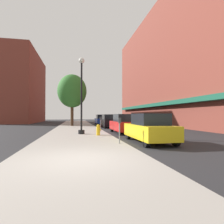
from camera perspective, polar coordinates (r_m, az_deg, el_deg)
name	(u,v)px	position (r m, az deg, el deg)	size (l,w,h in m)	color
ground_plane	(108,127)	(24.63, -1.30, -4.60)	(90.00, 90.00, 0.00)	#232326
sidewalk_slab	(77,127)	(25.27, -10.69, -4.36)	(4.80, 50.00, 0.12)	gray
building_right_brick	(170,67)	(33.00, 17.11, 12.96)	(6.80, 40.00, 19.00)	brown
building_far_background	(24,89)	(44.93, -25.09, 6.42)	(6.80, 18.00, 14.56)	brown
lamppost	(81,94)	(14.74, -9.25, 5.42)	(0.48, 0.48, 5.90)	black
fire_hydrant	(98,130)	(13.58, -4.19, -5.38)	(0.33, 0.26, 0.79)	gold
parking_meter_near	(120,127)	(9.61, 2.30, -4.65)	(0.14, 0.09, 1.31)	slate
parking_meter_far	(101,122)	(16.77, -3.46, -3.07)	(0.14, 0.09, 1.31)	slate
tree_near	(72,91)	(26.21, -12.02, 6.21)	(3.90, 3.90, 6.97)	#422D1E
car_yellow	(149,128)	(11.03, 11.20, -4.88)	(1.80, 4.30, 1.66)	black
car_red	(124,124)	(16.38, 3.70, -3.61)	(1.80, 4.30, 1.66)	black
car_black	(109,121)	(23.53, -0.85, -2.80)	(1.80, 4.30, 1.66)	black
car_blue	(101,120)	(30.72, -3.26, -2.37)	(1.80, 4.30, 1.66)	black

